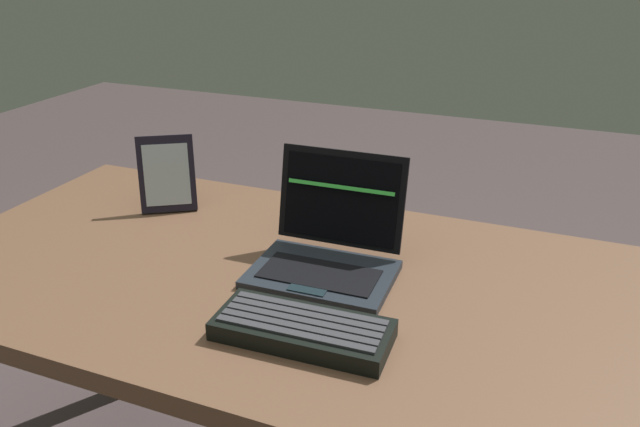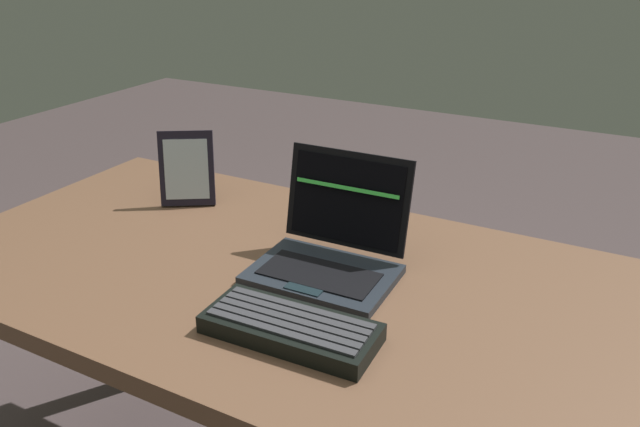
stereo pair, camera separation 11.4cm
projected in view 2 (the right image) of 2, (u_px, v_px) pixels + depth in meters
desk at (349, 328)px, 1.21m from camera, size 1.78×0.77×0.73m
laptop_front at (330, 250)px, 1.21m from camera, size 0.28×0.24×0.22m
external_keyboard at (291, 328)px, 1.02m from camera, size 0.30×0.13×0.04m
photo_frame at (187, 169)px, 1.51m from camera, size 0.14×0.11×0.18m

